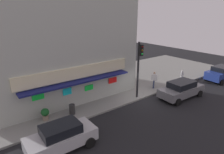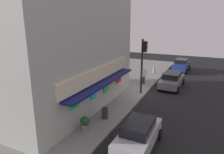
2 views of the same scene
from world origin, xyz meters
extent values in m
plane|color=black|center=(0.00, 0.00, 0.00)|extent=(49.65, 49.65, 0.00)
cube|color=gray|center=(0.00, 5.29, 0.08)|extent=(33.10, 10.58, 0.15)
cube|color=#ADB2A8|center=(-5.24, 5.95, 4.61)|extent=(12.69, 7.64, 8.91)
cube|color=beige|center=(-5.24, 2.04, 3.05)|extent=(9.65, 0.16, 0.95)
cube|color=navy|center=(-5.24, 1.69, 2.40)|extent=(9.14, 0.90, 0.12)
cube|color=#19E53F|center=(-8.43, 2.06, 1.82)|extent=(0.85, 0.08, 0.46)
cube|color=#19D8E5|center=(-6.20, 2.06, 1.67)|extent=(0.70, 0.08, 0.54)
cube|color=#19E53F|center=(-4.26, 2.06, 1.52)|extent=(0.78, 0.08, 0.45)
cube|color=red|center=(-1.75, 2.06, 1.66)|extent=(0.87, 0.08, 0.49)
cylinder|color=black|center=(-0.19, 0.45, 2.67)|extent=(0.18, 0.18, 5.04)
cube|color=black|center=(-0.19, 0.20, 4.52)|extent=(0.32, 0.28, 0.95)
sphere|color=maroon|center=(-0.19, 0.05, 4.82)|extent=(0.18, 0.18, 0.18)
sphere|color=brown|center=(-0.19, 0.05, 4.52)|extent=(0.18, 0.18, 0.18)
sphere|color=#1ED83F|center=(-0.19, 0.05, 4.22)|extent=(0.18, 0.18, 0.18)
cylinder|color=#B2B2B7|center=(7.83, 1.22, 0.49)|extent=(0.29, 0.29, 0.68)
sphere|color=#B2B2B7|center=(7.83, 1.22, 0.91)|extent=(0.25, 0.25, 0.25)
cylinder|color=#B2B2B7|center=(7.63, 1.22, 0.53)|extent=(0.12, 0.10, 0.10)
cylinder|color=#B2B2B7|center=(8.04, 1.22, 0.53)|extent=(0.12, 0.10, 0.10)
cylinder|color=#2D2D2D|center=(-6.32, 1.13, 0.55)|extent=(0.44, 0.44, 0.79)
cylinder|color=navy|center=(2.85, 1.16, 0.56)|extent=(0.23, 0.23, 0.82)
cylinder|color=navy|center=(2.64, 0.98, 0.56)|extent=(0.23, 0.23, 0.82)
cube|color=silver|center=(2.74, 1.07, 1.30)|extent=(0.48, 0.51, 0.66)
sphere|color=tan|center=(2.74, 1.07, 1.77)|extent=(0.22, 0.22, 0.22)
cylinder|color=silver|center=(2.58, 1.27, 1.26)|extent=(0.14, 0.14, 0.59)
cylinder|color=silver|center=(2.91, 0.88, 1.26)|extent=(0.14, 0.14, 0.59)
cylinder|color=gray|center=(-8.23, 1.54, 0.33)|extent=(0.45, 0.45, 0.35)
sphere|color=#195623|center=(-8.23, 1.54, 0.75)|extent=(0.58, 0.58, 0.58)
cube|color=slate|center=(3.23, -1.81, 0.68)|extent=(4.57, 2.02, 0.72)
cube|color=black|center=(3.23, -1.81, 1.31)|extent=(2.49, 1.65, 0.55)
cylinder|color=black|center=(4.84, -0.94, 0.32)|extent=(0.65, 0.24, 0.64)
cylinder|color=black|center=(4.77, -2.79, 0.32)|extent=(0.65, 0.24, 0.64)
cylinder|color=black|center=(1.69, -0.82, 0.32)|extent=(0.65, 0.24, 0.64)
cylinder|color=black|center=(1.62, -2.67, 0.32)|extent=(0.65, 0.24, 0.64)
cube|color=#B7B7BC|center=(-8.49, -2.01, 0.70)|extent=(3.94, 1.69, 0.76)
cube|color=black|center=(-8.49, -2.01, 1.35)|extent=(2.13, 1.42, 0.54)
cylinder|color=black|center=(-7.10, -1.18, 0.32)|extent=(0.64, 0.22, 0.64)
cylinder|color=black|center=(-7.11, -2.85, 0.32)|extent=(0.64, 0.22, 0.64)
cylinder|color=black|center=(-9.86, -1.17, 0.32)|extent=(0.64, 0.22, 0.64)
cube|color=navy|center=(10.94, -1.76, 0.77)|extent=(4.09, 1.99, 0.90)
cube|color=black|center=(10.94, -1.76, 1.47)|extent=(2.24, 1.60, 0.49)
cylinder|color=black|center=(12.39, -0.97, 0.32)|extent=(0.65, 0.26, 0.64)
cylinder|color=black|center=(9.60, -0.80, 0.32)|extent=(0.65, 0.26, 0.64)
cylinder|color=black|center=(9.50, -2.56, 0.32)|extent=(0.65, 0.26, 0.64)
camera|label=1|loc=(-11.80, -11.27, 7.60)|focal=31.22mm
camera|label=2|loc=(-18.05, -4.94, 6.78)|focal=33.18mm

